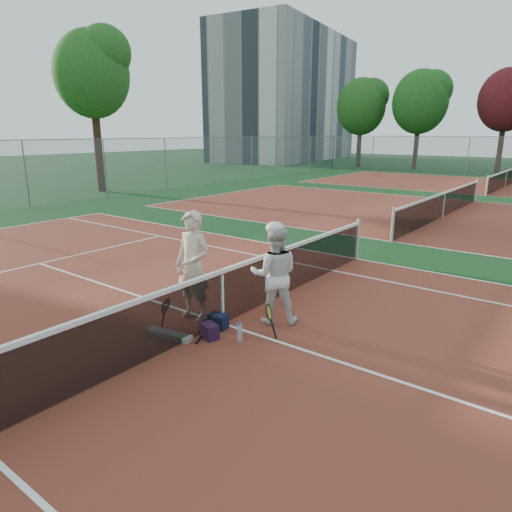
{
  "coord_description": "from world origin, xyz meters",
  "views": [
    {
      "loc": [
        5.09,
        -5.67,
        3.33
      ],
      "look_at": [
        0.0,
        0.99,
        1.05
      ],
      "focal_mm": 32.0,
      "sensor_mm": 36.0,
      "label": 1
    }
  ],
  "objects_px": {
    "net_main": "(222,297)",
    "racket_black_held": "(269,321)",
    "apartment_block": "(287,97)",
    "player_b": "(274,275)",
    "player_a": "(193,266)",
    "sports_bag_navy": "(218,321)",
    "water_bottle": "(240,333)",
    "sports_bag_purple": "(210,331)",
    "racket_spare": "(205,332)",
    "racket_red": "(166,315)"
  },
  "relations": [
    {
      "from": "net_main",
      "to": "racket_black_held",
      "type": "bearing_deg",
      "value": 2.15
    },
    {
      "from": "apartment_block",
      "to": "player_b",
      "type": "height_order",
      "value": "apartment_block"
    },
    {
      "from": "player_a",
      "to": "player_b",
      "type": "relative_size",
      "value": 1.12
    },
    {
      "from": "sports_bag_navy",
      "to": "water_bottle",
      "type": "distance_m",
      "value": 0.66
    },
    {
      "from": "racket_black_held",
      "to": "sports_bag_purple",
      "type": "height_order",
      "value": "racket_black_held"
    },
    {
      "from": "sports_bag_navy",
      "to": "water_bottle",
      "type": "xyz_separation_m",
      "value": [
        0.63,
        -0.18,
        0.02
      ]
    },
    {
      "from": "player_a",
      "to": "sports_bag_navy",
      "type": "height_order",
      "value": "player_a"
    },
    {
      "from": "sports_bag_purple",
      "to": "player_b",
      "type": "bearing_deg",
      "value": 70.04
    },
    {
      "from": "racket_black_held",
      "to": "racket_spare",
      "type": "relative_size",
      "value": 0.98
    },
    {
      "from": "racket_spare",
      "to": "sports_bag_purple",
      "type": "distance_m",
      "value": 0.27
    },
    {
      "from": "sports_bag_navy",
      "to": "apartment_block",
      "type": "bearing_deg",
      "value": 122.42
    },
    {
      "from": "player_b",
      "to": "sports_bag_purple",
      "type": "bearing_deg",
      "value": 34.54
    },
    {
      "from": "racket_black_held",
      "to": "sports_bag_navy",
      "type": "relative_size",
      "value": 1.79
    },
    {
      "from": "player_b",
      "to": "racket_black_held",
      "type": "height_order",
      "value": "player_b"
    },
    {
      "from": "apartment_block",
      "to": "racket_black_held",
      "type": "relative_size",
      "value": 37.61
    },
    {
      "from": "net_main",
      "to": "sports_bag_purple",
      "type": "distance_m",
      "value": 0.73
    },
    {
      "from": "racket_spare",
      "to": "water_bottle",
      "type": "height_order",
      "value": "water_bottle"
    },
    {
      "from": "sports_bag_navy",
      "to": "racket_black_held",
      "type": "bearing_deg",
      "value": 13.63
    },
    {
      "from": "net_main",
      "to": "player_a",
      "type": "relative_size",
      "value": 5.49
    },
    {
      "from": "apartment_block",
      "to": "racket_spare",
      "type": "distance_m",
      "value": 53.08
    },
    {
      "from": "player_a",
      "to": "racket_red",
      "type": "relative_size",
      "value": 3.4
    },
    {
      "from": "apartment_block",
      "to": "sports_bag_purple",
      "type": "xyz_separation_m",
      "value": [
        28.23,
        -44.58,
        -7.37
      ]
    },
    {
      "from": "net_main",
      "to": "sports_bag_navy",
      "type": "xyz_separation_m",
      "value": [
        0.06,
        -0.19,
        -0.38
      ]
    },
    {
      "from": "player_a",
      "to": "player_b",
      "type": "distance_m",
      "value": 1.48
    },
    {
      "from": "net_main",
      "to": "player_a",
      "type": "height_order",
      "value": "player_a"
    },
    {
      "from": "water_bottle",
      "to": "racket_spare",
      "type": "bearing_deg",
      "value": -172.07
    },
    {
      "from": "net_main",
      "to": "racket_spare",
      "type": "xyz_separation_m",
      "value": [
        0.01,
        -0.46,
        -0.49
      ]
    },
    {
      "from": "racket_red",
      "to": "racket_black_held",
      "type": "distance_m",
      "value": 1.78
    },
    {
      "from": "player_a",
      "to": "racket_black_held",
      "type": "bearing_deg",
      "value": -0.98
    },
    {
      "from": "apartment_block",
      "to": "sports_bag_purple",
      "type": "height_order",
      "value": "apartment_block"
    },
    {
      "from": "sports_bag_purple",
      "to": "racket_black_held",
      "type": "bearing_deg",
      "value": 38.67
    },
    {
      "from": "net_main",
      "to": "sports_bag_navy",
      "type": "relative_size",
      "value": 33.66
    },
    {
      "from": "water_bottle",
      "to": "net_main",
      "type": "bearing_deg",
      "value": 152.22
    },
    {
      "from": "sports_bag_purple",
      "to": "apartment_block",
      "type": "bearing_deg",
      "value": 122.34
    },
    {
      "from": "player_a",
      "to": "racket_black_held",
      "type": "distance_m",
      "value": 1.75
    },
    {
      "from": "player_a",
      "to": "racket_spare",
      "type": "relative_size",
      "value": 3.33
    },
    {
      "from": "water_bottle",
      "to": "player_b",
      "type": "bearing_deg",
      "value": 91.46
    },
    {
      "from": "apartment_block",
      "to": "racket_black_held",
      "type": "distance_m",
      "value": 53.16
    },
    {
      "from": "racket_spare",
      "to": "racket_black_held",
      "type": "bearing_deg",
      "value": -88.23
    },
    {
      "from": "net_main",
      "to": "player_a",
      "type": "bearing_deg",
      "value": -170.71
    },
    {
      "from": "player_b",
      "to": "sports_bag_navy",
      "type": "xyz_separation_m",
      "value": [
        -0.61,
        -0.84,
        -0.76
      ]
    },
    {
      "from": "apartment_block",
      "to": "racket_spare",
      "type": "xyz_separation_m",
      "value": [
        28.01,
        -44.46,
        -7.49
      ]
    },
    {
      "from": "sports_bag_navy",
      "to": "sports_bag_purple",
      "type": "xyz_separation_m",
      "value": [
        0.16,
        -0.39,
        -0.0
      ]
    },
    {
      "from": "net_main",
      "to": "player_b",
      "type": "height_order",
      "value": "player_b"
    },
    {
      "from": "net_main",
      "to": "racket_black_held",
      "type": "xyz_separation_m",
      "value": [
        1.0,
        0.04,
        -0.22
      ]
    },
    {
      "from": "racket_red",
      "to": "water_bottle",
      "type": "bearing_deg",
      "value": 2.95
    },
    {
      "from": "apartment_block",
      "to": "sports_bag_navy",
      "type": "xyz_separation_m",
      "value": [
        28.06,
        -44.19,
        -7.37
      ]
    },
    {
      "from": "net_main",
      "to": "apartment_block",
      "type": "relative_size",
      "value": 0.5
    },
    {
      "from": "player_a",
      "to": "water_bottle",
      "type": "xyz_separation_m",
      "value": [
        1.29,
        -0.27,
        -0.85
      ]
    },
    {
      "from": "player_a",
      "to": "apartment_block",
      "type": "bearing_deg",
      "value": 116.04
    }
  ]
}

